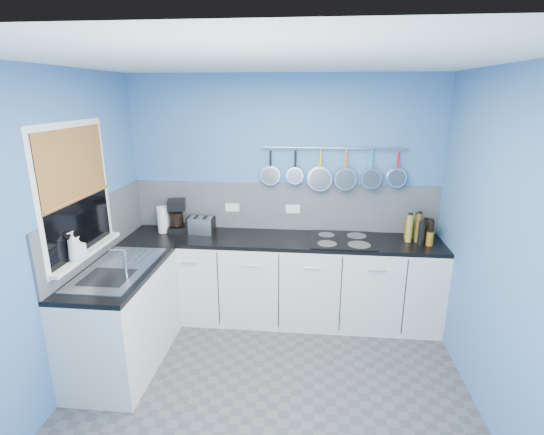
% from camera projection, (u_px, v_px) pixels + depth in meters
% --- Properties ---
extents(floor, '(3.20, 3.00, 0.02)m').
position_uv_depth(floor, '(269.00, 395.00, 3.28)').
color(floor, '#47474C').
rests_on(floor, ground).
extents(ceiling, '(3.20, 3.00, 0.02)m').
position_uv_depth(ceiling, '(268.00, 59.00, 2.55)').
color(ceiling, white).
rests_on(ceiling, ground).
extents(wall_back, '(3.20, 0.02, 2.50)m').
position_uv_depth(wall_back, '(284.00, 197.00, 4.36)').
color(wall_back, '#4271AD').
rests_on(wall_back, ground).
extents(wall_front, '(3.20, 0.02, 2.50)m').
position_uv_depth(wall_front, '(224.00, 399.00, 1.48)').
color(wall_front, '#4271AD').
rests_on(wall_front, ground).
extents(wall_left, '(0.02, 3.00, 2.50)m').
position_uv_depth(wall_left, '(55.00, 240.00, 3.07)').
color(wall_left, '#4271AD').
rests_on(wall_left, ground).
extents(wall_right, '(0.02, 3.00, 2.50)m').
position_uv_depth(wall_right, '(506.00, 257.00, 2.77)').
color(wall_right, '#4271AD').
rests_on(wall_right, ground).
extents(backsplash_back, '(3.20, 0.02, 0.50)m').
position_uv_depth(backsplash_back, '(284.00, 207.00, 4.36)').
color(backsplash_back, gray).
rests_on(backsplash_back, wall_back).
extents(backsplash_left, '(0.02, 1.80, 0.50)m').
position_uv_depth(backsplash_left, '(99.00, 228.00, 3.67)').
color(backsplash_left, gray).
rests_on(backsplash_left, wall_left).
extents(cabinet_run_back, '(3.20, 0.60, 0.86)m').
position_uv_depth(cabinet_run_back, '(281.00, 280.00, 4.30)').
color(cabinet_run_back, silver).
rests_on(cabinet_run_back, ground).
extents(worktop_back, '(3.20, 0.60, 0.04)m').
position_uv_depth(worktop_back, '(281.00, 240.00, 4.17)').
color(worktop_back, black).
rests_on(worktop_back, cabinet_run_back).
extents(cabinet_run_left, '(0.60, 1.20, 0.86)m').
position_uv_depth(cabinet_run_left, '(124.00, 319.00, 3.56)').
color(cabinet_run_left, silver).
rests_on(cabinet_run_left, ground).
extents(worktop_left, '(0.60, 1.20, 0.04)m').
position_uv_depth(worktop_left, '(118.00, 271.00, 3.43)').
color(worktop_left, black).
rests_on(worktop_left, cabinet_run_left).
extents(window_frame, '(0.01, 1.00, 1.10)m').
position_uv_depth(window_frame, '(76.00, 192.00, 3.27)').
color(window_frame, white).
rests_on(window_frame, wall_left).
extents(window_glass, '(0.01, 0.90, 1.00)m').
position_uv_depth(window_glass, '(76.00, 192.00, 3.27)').
color(window_glass, black).
rests_on(window_glass, wall_left).
extents(bamboo_blind, '(0.01, 0.90, 0.55)m').
position_uv_depth(bamboo_blind, '(73.00, 164.00, 3.20)').
color(bamboo_blind, olive).
rests_on(bamboo_blind, wall_left).
extents(window_sill, '(0.10, 0.98, 0.03)m').
position_uv_depth(window_sill, '(87.00, 253.00, 3.41)').
color(window_sill, white).
rests_on(window_sill, wall_left).
extents(sink_unit, '(0.50, 0.95, 0.01)m').
position_uv_depth(sink_unit, '(118.00, 268.00, 3.43)').
color(sink_unit, silver).
rests_on(sink_unit, worktop_left).
extents(mixer_tap, '(0.12, 0.08, 0.26)m').
position_uv_depth(mixer_tap, '(125.00, 264.00, 3.20)').
color(mixer_tap, silver).
rests_on(mixer_tap, worktop_left).
extents(socket_left, '(0.15, 0.01, 0.09)m').
position_uv_depth(socket_left, '(232.00, 207.00, 4.41)').
color(socket_left, white).
rests_on(socket_left, backsplash_back).
extents(socket_right, '(0.15, 0.01, 0.09)m').
position_uv_depth(socket_right, '(293.00, 209.00, 4.35)').
color(socket_right, white).
rests_on(socket_right, backsplash_back).
extents(pot_rail, '(1.45, 0.02, 0.02)m').
position_uv_depth(pot_rail, '(334.00, 148.00, 4.10)').
color(pot_rail, silver).
rests_on(pot_rail, wall_back).
extents(soap_bottle_a, '(0.11, 0.11, 0.24)m').
position_uv_depth(soap_bottle_a, '(73.00, 246.00, 3.18)').
color(soap_bottle_a, white).
rests_on(soap_bottle_a, window_sill).
extents(soap_bottle_b, '(0.10, 0.10, 0.17)m').
position_uv_depth(soap_bottle_b, '(79.00, 247.00, 3.25)').
color(soap_bottle_b, white).
rests_on(soap_bottle_b, window_sill).
extents(paper_towel, '(0.15, 0.15, 0.28)m').
position_uv_depth(paper_towel, '(163.00, 219.00, 4.30)').
color(paper_towel, white).
rests_on(paper_towel, worktop_back).
extents(coffee_maker, '(0.24, 0.25, 0.34)m').
position_uv_depth(coffee_maker, '(177.00, 216.00, 4.30)').
color(coffee_maker, black).
rests_on(coffee_maker, worktop_back).
extents(toaster, '(0.27, 0.17, 0.17)m').
position_uv_depth(toaster, '(201.00, 225.00, 4.28)').
color(toaster, silver).
rests_on(toaster, worktop_back).
extents(canister, '(0.11, 0.11, 0.13)m').
position_uv_depth(canister, '(210.00, 226.00, 4.31)').
color(canister, silver).
rests_on(canister, worktop_back).
extents(hob, '(0.63, 0.56, 0.01)m').
position_uv_depth(hob, '(342.00, 240.00, 4.08)').
color(hob, black).
rests_on(hob, worktop_back).
extents(pan_0, '(0.19, 0.06, 0.38)m').
position_uv_depth(pan_0, '(270.00, 166.00, 4.20)').
color(pan_0, silver).
rests_on(pan_0, pot_rail).
extents(pan_1, '(0.17, 0.08, 0.36)m').
position_uv_depth(pan_1, '(295.00, 166.00, 4.18)').
color(pan_1, silver).
rests_on(pan_1, pot_rail).
extents(pan_2, '(0.25, 0.06, 0.44)m').
position_uv_depth(pan_2, '(320.00, 170.00, 4.16)').
color(pan_2, silver).
rests_on(pan_2, pot_rail).
extents(pan_3, '(0.23, 0.08, 0.42)m').
position_uv_depth(pan_3, '(346.00, 169.00, 4.14)').
color(pan_3, silver).
rests_on(pan_3, pot_rail).
extents(pan_4, '(0.20, 0.09, 0.39)m').
position_uv_depth(pan_4, '(371.00, 169.00, 4.11)').
color(pan_4, silver).
rests_on(pan_4, pot_rail).
extents(pan_5, '(0.19, 0.06, 0.38)m').
position_uv_depth(pan_5, '(397.00, 168.00, 4.08)').
color(pan_5, silver).
rests_on(pan_5, pot_rail).
extents(condiment_0, '(0.07, 0.07, 0.20)m').
position_uv_depth(condiment_0, '(425.00, 229.00, 4.11)').
color(condiment_0, '#4C190C').
rests_on(condiment_0, worktop_back).
extents(condiment_1, '(0.07, 0.07, 0.24)m').
position_uv_depth(condiment_1, '(416.00, 227.00, 4.12)').
color(condiment_1, '#3F721E').
rests_on(condiment_1, worktop_back).
extents(condiment_2, '(0.07, 0.07, 0.19)m').
position_uv_depth(condiment_2, '(408.00, 229.00, 4.13)').
color(condiment_2, brown).
rests_on(condiment_2, worktop_back).
extents(condiment_3, '(0.07, 0.07, 0.22)m').
position_uv_depth(condiment_3, '(430.00, 232.00, 4.01)').
color(condiment_3, black).
rests_on(condiment_3, worktop_back).
extents(condiment_4, '(0.06, 0.06, 0.29)m').
position_uv_depth(condiment_4, '(418.00, 228.00, 4.01)').
color(condiment_4, brown).
rests_on(condiment_4, worktop_back).
extents(condiment_5, '(0.06, 0.06, 0.27)m').
position_uv_depth(condiment_5, '(409.00, 228.00, 4.02)').
color(condiment_5, olive).
rests_on(condiment_5, worktop_back).
extents(condiment_6, '(0.07, 0.07, 0.13)m').
position_uv_depth(condiment_6, '(430.00, 239.00, 3.94)').
color(condiment_6, '#8C5914').
rests_on(condiment_6, worktop_back).
extents(condiment_7, '(0.06, 0.06, 0.23)m').
position_uv_depth(condiment_7, '(421.00, 234.00, 3.93)').
color(condiment_7, black).
rests_on(condiment_7, worktop_back).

